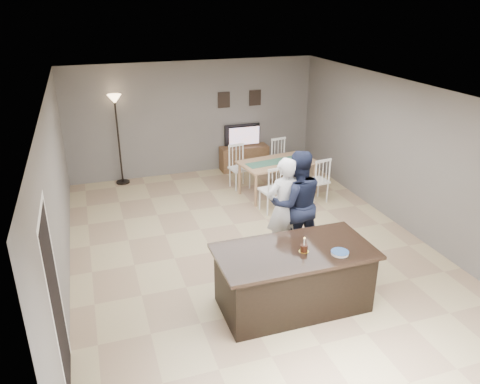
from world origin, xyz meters
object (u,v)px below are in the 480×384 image
object	(u,v)px
man	(297,204)
floor_lamp	(116,115)
tv_console	(244,158)
kitchen_island	(293,278)
plate_stack	(340,253)
woman	(284,208)
television	(243,135)
birthday_cake	(304,248)
dining_table	(277,167)

from	to	relation	value
man	floor_lamp	bearing A→B (deg)	-53.01
tv_console	kitchen_island	bearing A→B (deg)	-102.16
plate_stack	floor_lamp	world-z (taller)	floor_lamp
woman	man	size ratio (longest dim) A/B	0.95
tv_console	television	xyz separation A→B (m)	(0.00, 0.07, 0.56)
tv_console	floor_lamp	distance (m)	3.28
birthday_cake	dining_table	xyz separation A→B (m)	(1.26, 3.89, -0.32)
kitchen_island	television	size ratio (longest dim) A/B	2.35
kitchen_island	tv_console	distance (m)	5.70
plate_stack	dining_table	distance (m)	4.20
tv_console	television	size ratio (longest dim) A/B	1.31
birthday_cake	floor_lamp	world-z (taller)	floor_lamp
television	floor_lamp	bearing A→B (deg)	0.95
birthday_cake	dining_table	world-z (taller)	birthday_cake
kitchen_island	man	bearing A→B (deg)	64.05
television	plate_stack	distance (m)	5.97
woman	dining_table	xyz separation A→B (m)	(0.93, 2.47, -0.24)
plate_stack	birthday_cake	bearing A→B (deg)	153.32
birthday_cake	floor_lamp	xyz separation A→B (m)	(-1.91, 5.67, 0.66)
birthday_cake	plate_stack	size ratio (longest dim) A/B	0.89
television	man	xyz separation A→B (m)	(-0.54, -4.29, 0.05)
birthday_cake	dining_table	size ratio (longest dim) A/B	0.11
tv_console	television	world-z (taller)	television
tv_console	woman	distance (m)	4.33
kitchen_island	floor_lamp	bearing A→B (deg)	107.95
dining_table	woman	bearing A→B (deg)	-118.75
woman	man	distance (m)	0.23
kitchen_island	dining_table	bearing A→B (deg)	70.47
tv_console	woman	size ratio (longest dim) A/B	0.69
tv_console	dining_table	size ratio (longest dim) A/B	0.59
birthday_cake	television	bearing A→B (deg)	79.08
man	birthday_cake	world-z (taller)	man
tv_console	floor_lamp	world-z (taller)	floor_lamp
television	plate_stack	xyz separation A→B (m)	(-0.68, -5.93, 0.06)
tv_console	man	distance (m)	4.30
dining_table	floor_lamp	distance (m)	3.76
plate_stack	dining_table	world-z (taller)	dining_table
kitchen_island	floor_lamp	xyz separation A→B (m)	(-1.81, 5.59, 1.15)
kitchen_island	television	world-z (taller)	television
woman	kitchen_island	bearing A→B (deg)	66.77
woman	plate_stack	bearing A→B (deg)	87.61
birthday_cake	plate_stack	xyz separation A→B (m)	(0.42, -0.21, -0.03)
kitchen_island	tv_console	bearing A→B (deg)	77.84
woman	plate_stack	distance (m)	1.64
woman	floor_lamp	size ratio (longest dim) A/B	0.84
man	plate_stack	distance (m)	1.64
television	plate_stack	world-z (taller)	television
kitchen_island	floor_lamp	world-z (taller)	floor_lamp
kitchen_island	tv_console	xyz separation A→B (m)	(1.20, 5.57, -0.15)
floor_lamp	kitchen_island	bearing A→B (deg)	-72.05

